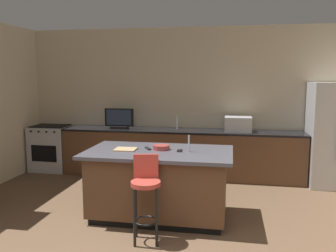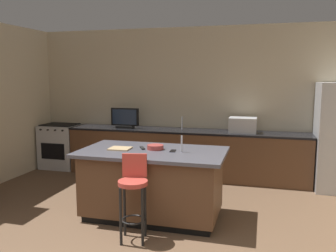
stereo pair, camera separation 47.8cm
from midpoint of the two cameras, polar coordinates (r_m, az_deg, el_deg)
The scene contains 14 objects.
wall_back at distance 6.87m, azimuth 0.82°, elevation 4.05°, with size 6.73×0.12×2.82m, color beige.
counter_back at distance 6.64m, azimuth -0.05°, elevation -4.48°, with size 4.52×0.62×0.90m.
kitchen_island at distance 4.76m, azimuth -4.39°, elevation -9.32°, with size 1.93×1.09×0.92m.
refrigerator at distance 6.56m, azimuth 23.52°, elevation -1.33°, with size 0.82×0.79×1.79m.
range_oven at distance 7.57m, azimuth -20.17°, elevation -3.37°, with size 0.75×0.63×0.92m.
microwave at distance 6.44m, azimuth 9.26°, elevation 0.27°, with size 0.48×0.36×0.27m, color #B7BABF.
tv_monitor at distance 6.80m, azimuth -9.95°, elevation 1.06°, with size 0.56×0.16×0.39m.
sink_faucet_back at distance 6.66m, azimuth -0.53°, elevation 0.51°, with size 0.02×0.02×0.24m, color #B2B2B7.
sink_faucet_island at distance 4.54m, azimuth 0.40°, elevation -2.88°, with size 0.02×0.02×0.22m, color #B2B2B7.
bar_stool_center at distance 4.08m, azimuth -7.04°, elevation -10.39°, with size 0.35×0.36×1.00m.
fruit_bowl at distance 4.71m, azimuth -4.02°, elevation -3.50°, with size 0.22×0.22×0.06m, color #993833.
cell_phone at distance 4.61m, azimuth -1.06°, elevation -4.06°, with size 0.07×0.15×0.01m, color black.
tv_remote at distance 4.76m, azimuth -6.18°, elevation -3.66°, with size 0.04×0.17×0.02m, color black.
cutting_board at distance 4.74m, azimuth -9.81°, elevation -3.78°, with size 0.28×0.25×0.02m, color tan.
Camera 1 is at (0.90, -2.22, 1.89)m, focal length 37.45 mm.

